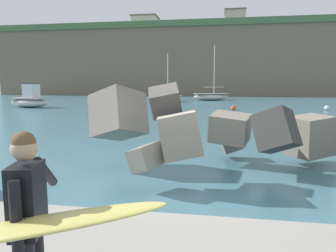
{
  "coord_description": "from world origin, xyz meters",
  "views": [
    {
      "loc": [
        0.89,
        -6.81,
        2.4
      ],
      "look_at": [
        -0.34,
        0.5,
        1.4
      ],
      "focal_mm": 33.93,
      "sensor_mm": 36.0,
      "label": 1
    }
  ],
  "objects_px": {
    "station_building_central": "(146,26)",
    "station_building_west": "(235,24)",
    "boat_near_left": "(30,100)",
    "boat_near_centre": "(211,96)",
    "mooring_buoy_middle": "(233,108)",
    "boat_mid_left": "(169,98)",
    "surfer_with_board": "(28,223)",
    "mooring_buoy_inner": "(327,108)"
  },
  "relations": [
    {
      "from": "boat_near_centre",
      "to": "mooring_buoy_inner",
      "type": "xyz_separation_m",
      "value": [
        10.8,
        -15.19,
        -0.35
      ]
    },
    {
      "from": "station_building_west",
      "to": "station_building_central",
      "type": "xyz_separation_m",
      "value": [
        -21.91,
        -5.36,
        -0.82
      ]
    },
    {
      "from": "boat_near_centre",
      "to": "mooring_buoy_middle",
      "type": "bearing_deg",
      "value": -81.27
    },
    {
      "from": "mooring_buoy_inner",
      "to": "station_building_west",
      "type": "distance_m",
      "value": 57.42
    },
    {
      "from": "boat_mid_left",
      "to": "station_building_west",
      "type": "relative_size",
      "value": 0.85
    },
    {
      "from": "boat_near_left",
      "to": "station_building_west",
      "type": "relative_size",
      "value": 0.6
    },
    {
      "from": "station_building_west",
      "to": "station_building_central",
      "type": "height_order",
      "value": "station_building_west"
    },
    {
      "from": "mooring_buoy_inner",
      "to": "station_building_central",
      "type": "xyz_separation_m",
      "value": [
        -28.43,
        49.03,
        16.39
      ]
    },
    {
      "from": "boat_mid_left",
      "to": "surfer_with_board",
      "type": "bearing_deg",
      "value": -82.26
    },
    {
      "from": "surfer_with_board",
      "to": "mooring_buoy_middle",
      "type": "height_order",
      "value": "surfer_with_board"
    },
    {
      "from": "boat_near_left",
      "to": "boat_near_centre",
      "type": "height_order",
      "value": "boat_near_centre"
    },
    {
      "from": "boat_near_centre",
      "to": "mooring_buoy_inner",
      "type": "bearing_deg",
      "value": -54.58
    },
    {
      "from": "surfer_with_board",
      "to": "boat_near_centre",
      "type": "bearing_deg",
      "value": 89.93
    },
    {
      "from": "boat_mid_left",
      "to": "mooring_buoy_inner",
      "type": "relative_size",
      "value": 14.01
    },
    {
      "from": "mooring_buoy_inner",
      "to": "mooring_buoy_middle",
      "type": "relative_size",
      "value": 1.0
    },
    {
      "from": "surfer_with_board",
      "to": "mooring_buoy_inner",
      "type": "relative_size",
      "value": 4.8
    },
    {
      "from": "boat_near_left",
      "to": "boat_mid_left",
      "type": "distance_m",
      "value": 16.82
    },
    {
      "from": "mooring_buoy_inner",
      "to": "boat_near_left",
      "type": "bearing_deg",
      "value": -177.59
    },
    {
      "from": "mooring_buoy_middle",
      "to": "station_building_west",
      "type": "height_order",
      "value": "station_building_west"
    },
    {
      "from": "station_building_central",
      "to": "boat_near_centre",
      "type": "bearing_deg",
      "value": -62.49
    },
    {
      "from": "mooring_buoy_middle",
      "to": "station_building_central",
      "type": "xyz_separation_m",
      "value": [
        -20.16,
        50.36,
        16.39
      ]
    },
    {
      "from": "mooring_buoy_inner",
      "to": "station_building_west",
      "type": "bearing_deg",
      "value": 96.83
    },
    {
      "from": "boat_near_centre",
      "to": "station_building_west",
      "type": "distance_m",
      "value": 42.89
    },
    {
      "from": "mooring_buoy_middle",
      "to": "boat_near_centre",
      "type": "bearing_deg",
      "value": 98.73
    },
    {
      "from": "mooring_buoy_middle",
      "to": "station_building_west",
      "type": "xyz_separation_m",
      "value": [
        1.75,
        55.72,
        17.22
      ]
    },
    {
      "from": "station_building_west",
      "to": "mooring_buoy_inner",
      "type": "bearing_deg",
      "value": -83.17
    },
    {
      "from": "boat_near_left",
      "to": "mooring_buoy_inner",
      "type": "xyz_separation_m",
      "value": [
        28.4,
        1.19,
        -0.53
      ]
    },
    {
      "from": "station_building_west",
      "to": "mooring_buoy_middle",
      "type": "bearing_deg",
      "value": -91.8
    },
    {
      "from": "boat_mid_left",
      "to": "station_building_central",
      "type": "xyz_separation_m",
      "value": [
        -12.35,
        38.79,
        16.13
      ]
    },
    {
      "from": "surfer_with_board",
      "to": "boat_near_left",
      "type": "relative_size",
      "value": 0.48
    },
    {
      "from": "mooring_buoy_middle",
      "to": "station_building_west",
      "type": "bearing_deg",
      "value": 88.2
    },
    {
      "from": "station_building_west",
      "to": "station_building_central",
      "type": "relative_size",
      "value": 1.15
    },
    {
      "from": "boat_mid_left",
      "to": "station_building_west",
      "type": "distance_m",
      "value": 48.25
    },
    {
      "from": "station_building_central",
      "to": "surfer_with_board",
      "type": "bearing_deg",
      "value": -77.18
    },
    {
      "from": "boat_near_left",
      "to": "boat_mid_left",
      "type": "xyz_separation_m",
      "value": [
        12.33,
        11.44,
        -0.26
      ]
    },
    {
      "from": "boat_near_left",
      "to": "mooring_buoy_middle",
      "type": "distance_m",
      "value": 20.15
    },
    {
      "from": "boat_mid_left",
      "to": "mooring_buoy_middle",
      "type": "height_order",
      "value": "boat_mid_left"
    },
    {
      "from": "station_building_central",
      "to": "station_building_west",
      "type": "bearing_deg",
      "value": 13.76
    },
    {
      "from": "mooring_buoy_inner",
      "to": "mooring_buoy_middle",
      "type": "distance_m",
      "value": 8.37
    },
    {
      "from": "mooring_buoy_middle",
      "to": "boat_near_left",
      "type": "bearing_deg",
      "value": 179.62
    },
    {
      "from": "boat_near_left",
      "to": "boat_near_centre",
      "type": "xyz_separation_m",
      "value": [
        17.6,
        16.38,
        -0.18
      ]
    },
    {
      "from": "station_building_west",
      "to": "boat_mid_left",
      "type": "bearing_deg",
      "value": -102.22
    }
  ]
}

